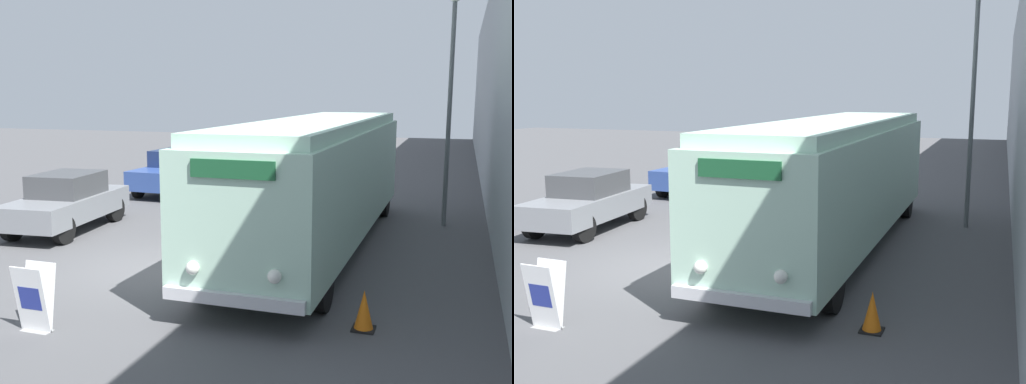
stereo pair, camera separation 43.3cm
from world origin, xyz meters
TOP-DOWN VIEW (x-y plane):
  - ground_plane at (0.00, 0.00)m, footprint 80.00×80.00m
  - building_wall_right at (6.99, 10.00)m, footprint 0.30×60.00m
  - vintage_bus at (2.83, 2.94)m, footprint 2.44×11.38m
  - sign_board at (-0.15, -3.57)m, footprint 0.56×0.40m
  - streetlamp at (5.66, 6.39)m, footprint 0.36×0.36m
  - parked_car_near at (-3.99, 2.49)m, footprint 2.08×4.28m
  - parked_car_mid at (-3.92, 9.09)m, footprint 1.98×4.50m
  - parked_car_far at (-3.70, 15.48)m, footprint 1.84×4.09m
  - parked_car_distant at (-3.94, 21.96)m, footprint 2.08×4.11m
  - traffic_cone at (4.71, -1.85)m, footprint 0.36×0.36m

SIDE VIEW (x-z plane):
  - ground_plane at x=0.00m, z-range 0.00..0.00m
  - traffic_cone at x=4.71m, z-range -0.01..0.64m
  - sign_board at x=-0.15m, z-range -0.02..1.06m
  - parked_car_far at x=-3.70m, z-range 0.00..1.50m
  - parked_car_distant at x=-3.94m, z-range 0.00..1.56m
  - parked_car_near at x=-3.99m, z-range 0.01..1.57m
  - parked_car_mid at x=-3.92m, z-range 0.01..1.61m
  - vintage_bus at x=2.83m, z-range 0.20..3.26m
  - building_wall_right at x=6.99m, z-range 0.00..7.97m
  - streetlamp at x=5.66m, z-range 0.95..7.38m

